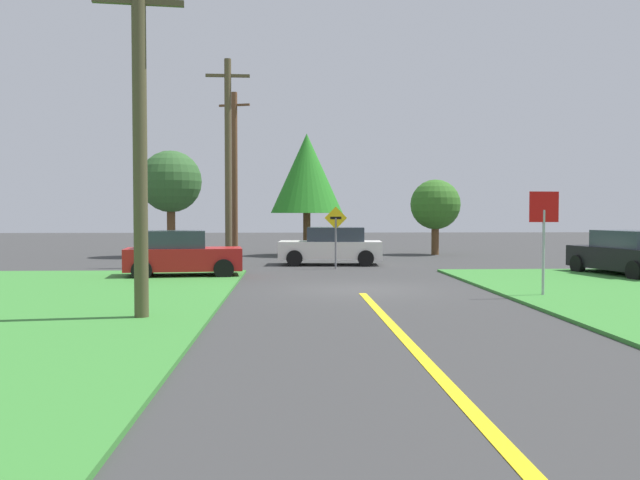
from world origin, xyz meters
TOP-DOWN VIEW (x-y plane):
  - ground_plane at (0.00, 0.00)m, footprint 120.00×120.00m
  - lane_stripe_center at (0.00, -8.00)m, footprint 0.20×14.00m
  - stop_sign at (4.61, -2.14)m, footprint 0.79×0.11m
  - car_on_crossroad at (9.77, 3.46)m, footprint 2.70×4.75m
  - parked_car_near_building at (-5.72, 3.93)m, footprint 4.10×2.32m
  - car_approaching_junction at (-0.18, 9.55)m, footprint 4.50×2.37m
  - utility_pole_near at (-5.03, -5.48)m, footprint 1.80×0.35m
  - utility_pole_mid at (-4.52, 8.59)m, footprint 1.80×0.28m
  - utility_pole_far at (-5.06, 18.65)m, footprint 1.76×0.63m
  - direction_sign at (-0.15, 7.38)m, footprint 0.91×0.08m
  - oak_tree_left at (-1.08, 16.11)m, footprint 3.79×3.79m
  - pine_tree_center at (-8.04, 15.36)m, footprint 3.15×3.15m
  - oak_tree_right at (5.85, 16.51)m, footprint 2.68×2.68m

SIDE VIEW (x-z plane):
  - ground_plane at x=0.00m, z-range 0.00..0.00m
  - lane_stripe_center at x=0.00m, z-range 0.00..0.01m
  - parked_car_near_building at x=-5.72m, z-range -0.01..1.61m
  - car_on_crossroad at x=9.77m, z-range 0.00..1.62m
  - car_approaching_junction at x=-0.18m, z-range 0.00..1.62m
  - direction_sign at x=-0.15m, z-range 0.30..2.79m
  - stop_sign at x=4.61m, z-range 0.58..3.35m
  - oak_tree_right at x=5.85m, z-range 0.66..4.70m
  - utility_pole_near at x=-5.03m, z-range 0.13..7.14m
  - pine_tree_center at x=-8.04m, z-range 1.10..6.53m
  - oak_tree_left at x=-1.08m, z-range 1.11..7.52m
  - utility_pole_mid at x=-4.52m, z-range 0.13..8.67m
  - utility_pole_far at x=-5.06m, z-range 0.10..9.09m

